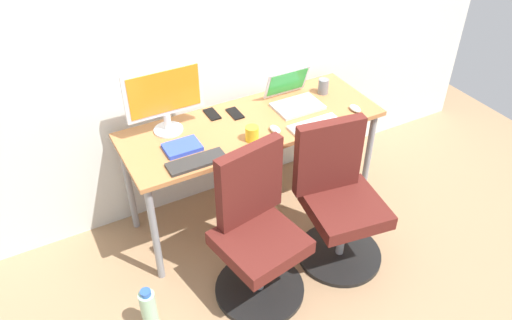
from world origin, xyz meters
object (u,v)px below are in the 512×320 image
object	(u,v)px
office_chair_right	(338,202)
desktop_monitor	(164,95)
office_chair_left	(256,234)
coffee_mug	(252,134)
water_bottle_on_floor	(149,310)
open_laptop	(293,96)

from	to	relation	value
office_chair_right	desktop_monitor	bearing A→B (deg)	136.55
office_chair_left	coffee_mug	world-z (taller)	office_chair_left
desktop_monitor	office_chair_left	bearing A→B (deg)	-73.98
water_bottle_on_floor	desktop_monitor	distance (m)	1.22
office_chair_right	desktop_monitor	distance (m)	1.23
water_bottle_on_floor	coffee_mug	distance (m)	1.16
water_bottle_on_floor	open_laptop	world-z (taller)	open_laptop
office_chair_left	water_bottle_on_floor	distance (m)	0.73
water_bottle_on_floor	desktop_monitor	world-z (taller)	desktop_monitor
desktop_monitor	coffee_mug	xyz separation A→B (m)	(0.40, -0.33, -0.20)
water_bottle_on_floor	coffee_mug	xyz separation A→B (m)	(0.86, 0.40, 0.66)
coffee_mug	office_chair_right	bearing A→B (deg)	-47.15
office_chair_right	coffee_mug	xyz separation A→B (m)	(-0.38, 0.41, 0.38)
office_chair_left	desktop_monitor	world-z (taller)	desktop_monitor
water_bottle_on_floor	desktop_monitor	bearing A→B (deg)	58.09
office_chair_right	water_bottle_on_floor	distance (m)	1.27
open_laptop	water_bottle_on_floor	bearing A→B (deg)	-153.48
office_chair_left	desktop_monitor	xyz separation A→B (m)	(-0.21, 0.74, 0.59)
coffee_mug	open_laptop	bearing A→B (deg)	29.33
office_chair_left	coffee_mug	bearing A→B (deg)	64.93
office_chair_left	coffee_mug	xyz separation A→B (m)	(0.19, 0.41, 0.38)
water_bottle_on_floor	open_laptop	bearing A→B (deg)	26.52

